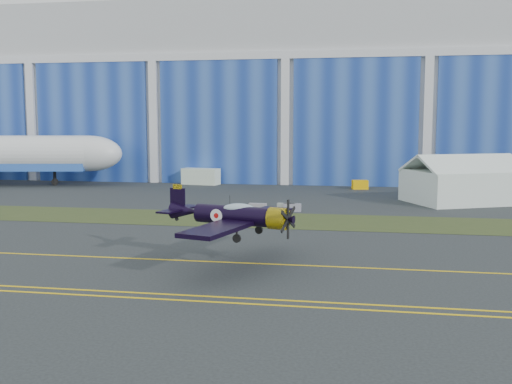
% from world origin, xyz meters
% --- Properties ---
extents(ground, '(260.00, 260.00, 0.00)m').
position_xyz_m(ground, '(0.00, 0.00, 0.00)').
color(ground, '#2C3133').
rests_on(ground, ground).
extents(grass_median, '(260.00, 10.00, 0.02)m').
position_xyz_m(grass_median, '(0.00, 14.00, 0.02)').
color(grass_median, '#475128').
rests_on(grass_median, ground).
extents(hangar, '(220.00, 45.70, 30.00)m').
position_xyz_m(hangar, '(0.00, 71.79, 14.96)').
color(hangar, silver).
rests_on(hangar, ground).
extents(taxiway_centreline, '(200.00, 0.20, 0.02)m').
position_xyz_m(taxiway_centreline, '(0.00, -5.00, 0.01)').
color(taxiway_centreline, yellow).
rests_on(taxiway_centreline, ground).
extents(edge_line_near, '(80.00, 0.20, 0.02)m').
position_xyz_m(edge_line_near, '(0.00, -14.50, 0.01)').
color(edge_line_near, yellow).
rests_on(edge_line_near, ground).
extents(edge_line_far, '(80.00, 0.20, 0.02)m').
position_xyz_m(edge_line_far, '(0.00, -13.50, 0.01)').
color(edge_line_far, yellow).
rests_on(edge_line_far, ground).
extents(warbird, '(14.00, 15.57, 3.90)m').
position_xyz_m(warbird, '(3.33, -5.82, 3.59)').
color(warbird, black).
rests_on(warbird, ground).
extents(tent, '(16.02, 14.29, 6.13)m').
position_xyz_m(tent, '(24.76, 31.69, 3.06)').
color(tent, white).
rests_on(tent, ground).
extents(shipping_container, '(6.31, 3.40, 2.59)m').
position_xyz_m(shipping_container, '(-13.53, 47.41, 1.30)').
color(shipping_container, silver).
rests_on(shipping_container, ground).
extents(tug, '(2.56, 1.88, 1.35)m').
position_xyz_m(tug, '(11.96, 44.91, 0.68)').
color(tug, '#FFBA03').
rests_on(tug, ground).
extents(barrier_a, '(2.03, 0.71, 0.90)m').
position_xyz_m(barrier_a, '(0.57, 19.97, 0.45)').
color(barrier_a, gray).
rests_on(barrier_a, ground).
extents(barrier_b, '(2.05, 0.79, 0.90)m').
position_xyz_m(barrier_b, '(3.74, 20.58, 0.45)').
color(barrier_b, '#939A91').
rests_on(barrier_b, ground).
extents(barrier_c, '(2.02, 0.67, 0.90)m').
position_xyz_m(barrier_c, '(4.46, 20.44, 0.45)').
color(barrier_c, gray).
rests_on(barrier_c, ground).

